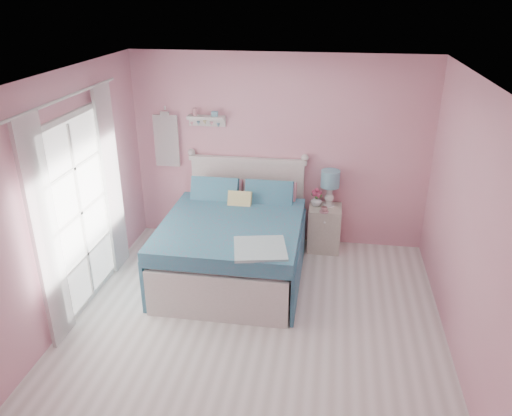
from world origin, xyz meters
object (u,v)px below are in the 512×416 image
(vase, at_px, (316,201))
(nightstand, at_px, (324,228))
(table_lamp, at_px, (330,181))
(bed, at_px, (234,244))
(teacup, at_px, (324,210))

(vase, bearing_deg, nightstand, -12.04)
(nightstand, xyz_separation_m, vase, (-0.13, 0.03, 0.39))
(nightstand, xyz_separation_m, table_lamp, (0.04, 0.06, 0.66))
(vase, bearing_deg, table_lamp, 12.73)
(bed, distance_m, vase, 1.31)
(nightstand, relative_size, table_lamp, 1.25)
(vase, bearing_deg, bed, -138.99)
(bed, bearing_deg, table_lamp, 37.80)
(table_lamp, height_order, vase, table_lamp)
(nightstand, distance_m, table_lamp, 0.66)
(teacup, bearing_deg, table_lamp, 75.98)
(teacup, bearing_deg, nightstand, 84.60)
(bed, relative_size, vase, 13.61)
(table_lamp, bearing_deg, vase, -167.27)
(bed, height_order, table_lamp, bed)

